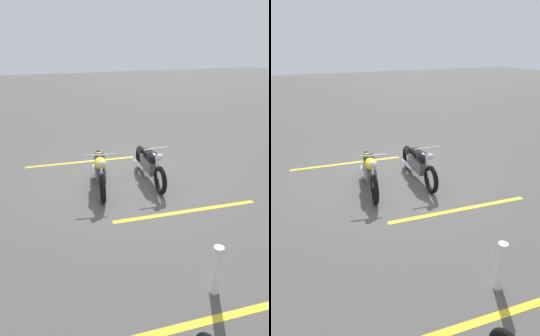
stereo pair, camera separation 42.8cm
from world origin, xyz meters
The scene contains 7 objects.
ground_plane centered at (0.00, 0.00, 0.00)m, with size 60.00×60.00×0.00m, color #514F4C.
motorcycle_bright_foreground centered at (0.30, -0.63, 0.46)m, with size 2.20×0.72×1.04m.
motorcycle_dark_foreground centered at (0.35, 0.64, 0.46)m, with size 2.23×0.62×1.04m.
bollard_post centered at (4.26, -0.07, 0.38)m, with size 0.14×0.14×0.77m, color white.
parking_stripe_near centered at (-1.50, -0.72, 0.00)m, with size 3.20×0.12×0.01m, color yellow.
parking_stripe_mid centered at (2.16, 0.73, 0.00)m, with size 3.20×0.12×0.01m, color yellow.
parking_stripe_far centered at (4.70, 0.00, 0.00)m, with size 3.20×0.12×0.01m, color yellow.
Camera 1 is at (7.02, -2.36, 3.30)m, focal length 32.94 mm.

